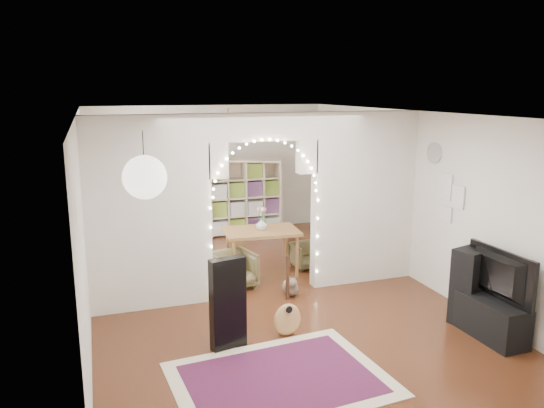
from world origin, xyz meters
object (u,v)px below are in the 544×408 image
object	(u,v)px
acoustic_guitar	(287,307)
media_console	(489,318)
dining_table	(262,234)
dining_chair_left	(233,270)
dining_chair_right	(307,255)
floor_speaker	(469,287)
bookcase	(245,197)

from	to	relation	value
acoustic_guitar	media_console	size ratio (longest dim) A/B	0.88
acoustic_guitar	dining_table	xyz separation A→B (m)	(0.40, 2.29, 0.30)
acoustic_guitar	dining_chair_left	world-z (taller)	acoustic_guitar
dining_table	dining_chair_left	size ratio (longest dim) A/B	2.03
dining_table	dining_chair_right	world-z (taller)	dining_table
dining_chair_left	dining_chair_right	distance (m)	1.51
floor_speaker	bookcase	xyz separation A→B (m)	(-1.54, 5.26, 0.29)
dining_chair_left	dining_chair_right	size ratio (longest dim) A/B	1.27
media_console	dining_table	xyz separation A→B (m)	(-1.97, 3.12, 0.43)
media_console	bookcase	world-z (taller)	bookcase
floor_speaker	dining_table	distance (m)	3.36
floor_speaker	dining_table	world-z (taller)	floor_speaker
floor_speaker	acoustic_guitar	bearing A→B (deg)	154.12
media_console	dining_table	distance (m)	3.72
media_console	dining_table	world-z (taller)	dining_table
floor_speaker	media_console	bearing A→B (deg)	-105.64
dining_chair_left	dining_chair_right	world-z (taller)	dining_chair_left
acoustic_guitar	dining_chair_left	distance (m)	1.84
dining_table	floor_speaker	bearing A→B (deg)	-49.19
acoustic_guitar	dining_chair_right	xyz separation A→B (m)	(1.22, 2.31, -0.16)
media_console	dining_chair_left	xyz separation A→B (m)	(-2.58, 2.66, 0.03)
acoustic_guitar	media_console	bearing A→B (deg)	-36.54
dining_chair_left	acoustic_guitar	bearing A→B (deg)	-97.75
dining_chair_right	dining_table	bearing A→B (deg)	174.74
floor_speaker	media_console	distance (m)	0.48
media_console	acoustic_guitar	bearing A→B (deg)	159.16
dining_table	dining_chair_left	bearing A→B (deg)	-138.14
floor_speaker	dining_chair_right	xyz separation A→B (m)	(-1.15, 2.75, -0.28)
floor_speaker	dining_table	bearing A→B (deg)	110.46
acoustic_guitar	floor_speaker	distance (m)	2.41
media_console	floor_speaker	bearing A→B (deg)	88.49
floor_speaker	bookcase	size ratio (longest dim) A/B	0.64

